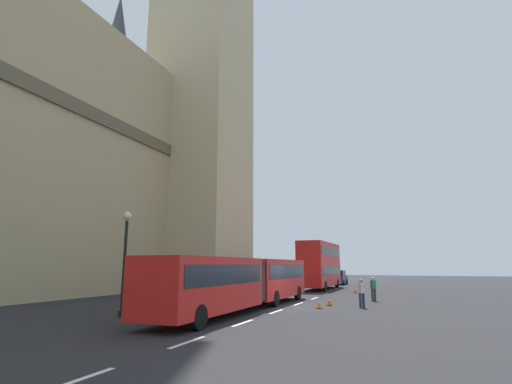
{
  "coord_description": "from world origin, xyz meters",
  "views": [
    {
      "loc": [
        -23.3,
        -7.08,
        2.53
      ],
      "look_at": [
        8.19,
        5.46,
        9.04
      ],
      "focal_mm": 26.78,
      "sensor_mm": 36.0,
      "label": 1
    }
  ],
  "objects_px": {
    "double_decker_bus": "(320,263)",
    "pedestrian_by_kerb": "(373,288)",
    "traffic_cone_middle": "(329,301)",
    "sedan_lead": "(338,277)",
    "traffic_cone_east": "(355,290)",
    "street_lamp": "(125,255)",
    "traffic_cone_west": "(319,304)",
    "pedestrian_near_cones": "(362,292)",
    "articulated_bus": "(245,279)"
  },
  "relations": [
    {
      "from": "traffic_cone_east",
      "to": "street_lamp",
      "type": "height_order",
      "value": "street_lamp"
    },
    {
      "from": "traffic_cone_west",
      "to": "pedestrian_near_cones",
      "type": "bearing_deg",
      "value": -60.63
    },
    {
      "from": "double_decker_bus",
      "to": "pedestrian_by_kerb",
      "type": "xyz_separation_m",
      "value": [
        -12.32,
        -6.49,
        -1.8
      ]
    },
    {
      "from": "street_lamp",
      "to": "pedestrian_by_kerb",
      "type": "height_order",
      "value": "street_lamp"
    },
    {
      "from": "traffic_cone_west",
      "to": "traffic_cone_east",
      "type": "xyz_separation_m",
      "value": [
        13.7,
        -0.34,
        0.0
      ]
    },
    {
      "from": "double_decker_bus",
      "to": "street_lamp",
      "type": "distance_m",
      "value": 26.08
    },
    {
      "from": "pedestrian_by_kerb",
      "to": "traffic_cone_west",
      "type": "bearing_deg",
      "value": 156.63
    },
    {
      "from": "pedestrian_near_cones",
      "to": "street_lamp",
      "type": "bearing_deg",
      "value": 128.87
    },
    {
      "from": "traffic_cone_middle",
      "to": "street_lamp",
      "type": "xyz_separation_m",
      "value": [
        -9.16,
        8.63,
        2.77
      ]
    },
    {
      "from": "traffic_cone_west",
      "to": "traffic_cone_middle",
      "type": "relative_size",
      "value": 1.0
    },
    {
      "from": "double_decker_bus",
      "to": "traffic_cone_east",
      "type": "bearing_deg",
      "value": -137.88
    },
    {
      "from": "articulated_bus",
      "to": "traffic_cone_east",
      "type": "distance_m",
      "value": 16.54
    },
    {
      "from": "sedan_lead",
      "to": "pedestrian_near_cones",
      "type": "relative_size",
      "value": 2.6
    },
    {
      "from": "double_decker_bus",
      "to": "sedan_lead",
      "type": "relative_size",
      "value": 2.46
    },
    {
      "from": "street_lamp",
      "to": "pedestrian_by_kerb",
      "type": "xyz_separation_m",
      "value": [
        13.37,
        -10.99,
        -2.14
      ]
    },
    {
      "from": "sedan_lead",
      "to": "street_lamp",
      "type": "relative_size",
      "value": 0.83
    },
    {
      "from": "articulated_bus",
      "to": "double_decker_bus",
      "type": "relative_size",
      "value": 1.64
    },
    {
      "from": "articulated_bus",
      "to": "double_decker_bus",
      "type": "bearing_deg",
      "value": 0.01
    },
    {
      "from": "traffic_cone_middle",
      "to": "street_lamp",
      "type": "height_order",
      "value": "street_lamp"
    },
    {
      "from": "traffic_cone_west",
      "to": "pedestrian_near_cones",
      "type": "relative_size",
      "value": 0.34
    },
    {
      "from": "articulated_bus",
      "to": "pedestrian_near_cones",
      "type": "relative_size",
      "value": 10.51
    },
    {
      "from": "traffic_cone_east",
      "to": "pedestrian_by_kerb",
      "type": "xyz_separation_m",
      "value": [
        -7.65,
        -2.27,
        0.63
      ]
    },
    {
      "from": "sedan_lead",
      "to": "traffic_cone_middle",
      "type": "relative_size",
      "value": 7.59
    },
    {
      "from": "street_lamp",
      "to": "double_decker_bus",
      "type": "bearing_deg",
      "value": -9.95
    },
    {
      "from": "articulated_bus",
      "to": "traffic_cone_middle",
      "type": "height_order",
      "value": "articulated_bus"
    },
    {
      "from": "traffic_cone_middle",
      "to": "pedestrian_by_kerb",
      "type": "relative_size",
      "value": 0.34
    },
    {
      "from": "traffic_cone_middle",
      "to": "street_lamp",
      "type": "relative_size",
      "value": 0.11
    },
    {
      "from": "traffic_cone_east",
      "to": "street_lamp",
      "type": "distance_m",
      "value": 22.92
    },
    {
      "from": "traffic_cone_west",
      "to": "pedestrian_by_kerb",
      "type": "bearing_deg",
      "value": -23.37
    },
    {
      "from": "articulated_bus",
      "to": "traffic_cone_east",
      "type": "relative_size",
      "value": 30.62
    },
    {
      "from": "pedestrian_by_kerb",
      "to": "sedan_lead",
      "type": "bearing_deg",
      "value": 15.56
    },
    {
      "from": "traffic_cone_west",
      "to": "pedestrian_by_kerb",
      "type": "relative_size",
      "value": 0.34
    },
    {
      "from": "traffic_cone_middle",
      "to": "pedestrian_by_kerb",
      "type": "xyz_separation_m",
      "value": [
        4.21,
        -2.37,
        0.63
      ]
    },
    {
      "from": "pedestrian_by_kerb",
      "to": "pedestrian_near_cones",
      "type": "bearing_deg",
      "value": 176.57
    },
    {
      "from": "sedan_lead",
      "to": "traffic_cone_east",
      "type": "height_order",
      "value": "sedan_lead"
    },
    {
      "from": "articulated_bus",
      "to": "traffic_cone_middle",
      "type": "relative_size",
      "value": 30.62
    },
    {
      "from": "traffic_cone_west",
      "to": "sedan_lead",
      "type": "bearing_deg",
      "value": 7.46
    },
    {
      "from": "double_decker_bus",
      "to": "pedestrian_by_kerb",
      "type": "bearing_deg",
      "value": -152.22
    },
    {
      "from": "traffic_cone_east",
      "to": "pedestrian_near_cones",
      "type": "relative_size",
      "value": 0.34
    },
    {
      "from": "traffic_cone_west",
      "to": "traffic_cone_middle",
      "type": "height_order",
      "value": "same"
    },
    {
      "from": "double_decker_bus",
      "to": "traffic_cone_middle",
      "type": "bearing_deg",
      "value": -165.99
    },
    {
      "from": "traffic_cone_middle",
      "to": "articulated_bus",
      "type": "bearing_deg",
      "value": 134.61
    },
    {
      "from": "sedan_lead",
      "to": "traffic_cone_west",
      "type": "distance_m",
      "value": 29.4
    },
    {
      "from": "traffic_cone_middle",
      "to": "sedan_lead",
      "type": "bearing_deg",
      "value": 8.47
    },
    {
      "from": "pedestrian_near_cones",
      "to": "traffic_cone_middle",
      "type": "bearing_deg",
      "value": 75.76
    },
    {
      "from": "articulated_bus",
      "to": "traffic_cone_east",
      "type": "xyz_separation_m",
      "value": [
        15.92,
        -4.21,
        -1.46
      ]
    },
    {
      "from": "double_decker_bus",
      "to": "articulated_bus",
      "type": "bearing_deg",
      "value": -179.99
    },
    {
      "from": "traffic_cone_west",
      "to": "traffic_cone_east",
      "type": "height_order",
      "value": "same"
    },
    {
      "from": "double_decker_bus",
      "to": "traffic_cone_west",
      "type": "bearing_deg",
      "value": -168.09
    },
    {
      "from": "traffic_cone_west",
      "to": "street_lamp",
      "type": "bearing_deg",
      "value": 131.14
    }
  ]
}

